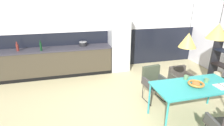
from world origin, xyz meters
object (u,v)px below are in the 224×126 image
at_px(fruit_bowl, 196,84).
at_px(mug_wide_latte, 206,80).
at_px(mug_white_ceramic, 186,77).
at_px(refrigerator_column, 119,42).
at_px(pendant_lamp_over_table_near, 188,40).
at_px(pendant_lamp_over_table_far, 218,31).
at_px(open_book, 223,86).
at_px(armchair_near_window, 153,79).
at_px(bottle_spice_small, 17,47).
at_px(dining_table, 194,88).
at_px(cooking_pot, 83,44).
at_px(bottle_vinegar_dark, 41,46).
at_px(armchair_head_of_table, 180,77).

relative_size(fruit_bowl, mug_wide_latte, 2.68).
bearing_deg(mug_white_ceramic, refrigerator_column, 104.87).
xyz_separation_m(refrigerator_column, fruit_bowl, (0.69, -2.93, -0.15)).
relative_size(pendant_lamp_over_table_near, pendant_lamp_over_table_far, 1.11).
distance_m(refrigerator_column, open_book, 3.30).
xyz_separation_m(armchair_near_window, bottle_spice_small, (-3.35, 2.04, 0.47)).
height_order(bottle_spice_small, pendant_lamp_over_table_far, pendant_lamp_over_table_far).
bearing_deg(open_book, refrigerator_column, 111.01).
bearing_deg(pendant_lamp_over_table_near, refrigerator_column, 97.21).
bearing_deg(dining_table, pendant_lamp_over_table_far, 8.33).
bearing_deg(refrigerator_column, cooking_pot, 176.18).
distance_m(armchair_near_window, pendant_lamp_over_table_far, 1.68).
relative_size(fruit_bowl, open_book, 1.06).
bearing_deg(bottle_vinegar_dark, pendant_lamp_over_table_near, -44.88).
height_order(fruit_bowl, open_book, fruit_bowl).
distance_m(cooking_pot, pendant_lamp_over_table_far, 3.75).
distance_m(mug_wide_latte, bottle_vinegar_dark, 4.37).
relative_size(fruit_bowl, mug_white_ceramic, 2.46).
distance_m(armchair_near_window, mug_white_ceramic, 0.78).
relative_size(dining_table, pendant_lamp_over_table_far, 1.77).
relative_size(mug_white_ceramic, pendant_lamp_over_table_far, 0.14).
relative_size(armchair_head_of_table, fruit_bowl, 2.43).
bearing_deg(refrigerator_column, pendant_lamp_over_table_near, -82.79).
relative_size(dining_table, cooking_pot, 6.70).
height_order(cooking_pot, bottle_spice_small, bottle_spice_small).
height_order(mug_white_ceramic, pendant_lamp_over_table_far, pendant_lamp_over_table_far).
height_order(fruit_bowl, cooking_pot, cooking_pot).
height_order(dining_table, bottle_vinegar_dark, bottle_vinegar_dark).
xyz_separation_m(armchair_head_of_table, bottle_spice_small, (-4.09, 2.03, 0.50)).
relative_size(mug_white_ceramic, bottle_vinegar_dark, 0.39).
bearing_deg(armchair_head_of_table, cooking_pot, -46.67).
xyz_separation_m(armchair_near_window, cooking_pot, (-1.45, 2.11, 0.43)).
relative_size(dining_table, pendant_lamp_over_table_near, 1.59).
distance_m(pendant_lamp_over_table_near, pendant_lamp_over_table_far, 0.66).
xyz_separation_m(mug_wide_latte, mug_white_ceramic, (-0.31, 0.22, 0.00)).
distance_m(open_book, bottle_vinegar_dark, 4.66).
height_order(armchair_near_window, armchair_head_of_table, armchair_near_window).
bearing_deg(mug_white_ceramic, mug_wide_latte, -34.77).
distance_m(armchair_head_of_table, cooking_pot, 3.06).
height_order(armchair_head_of_table, open_book, open_book).
bearing_deg(pendant_lamp_over_table_near, bottle_spice_small, 139.75).
relative_size(dining_table, mug_wide_latte, 14.18).
bearing_deg(pendant_lamp_over_table_far, refrigerator_column, 109.51).
bearing_deg(mug_wide_latte, refrigerator_column, 109.58).
distance_m(open_book, pendant_lamp_over_table_far, 1.06).
bearing_deg(mug_white_ceramic, bottle_vinegar_dark, 141.47).
xyz_separation_m(armchair_near_window, mug_white_ceramic, (0.43, -0.59, 0.28)).
xyz_separation_m(fruit_bowl, mug_wide_latte, (0.32, 0.09, -0.01)).
relative_size(open_book, pendant_lamp_over_table_near, 0.28).
relative_size(refrigerator_column, mug_white_ceramic, 15.43).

